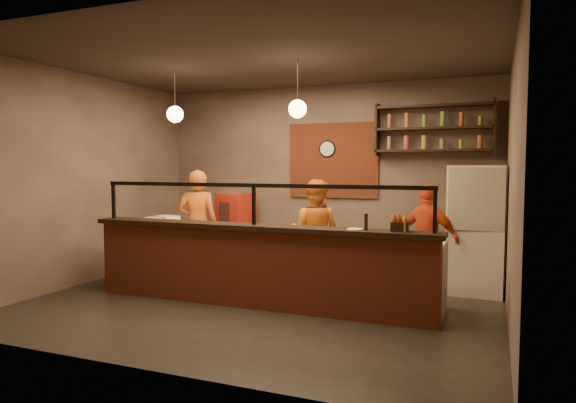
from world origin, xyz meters
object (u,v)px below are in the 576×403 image
at_px(cook_mid, 315,233).
at_px(condiment_caddy, 400,226).
at_px(cook_left, 198,225).
at_px(pizza_dough, 235,231).
at_px(pepper_mill, 366,222).
at_px(fridge, 476,230).
at_px(cook_right, 428,239).
at_px(wall_clock, 328,149).
at_px(red_cooler, 236,229).

height_order(cook_mid, condiment_caddy, cook_mid).
distance_m(cook_left, pizza_dough, 1.21).
distance_m(cook_mid, pepper_mill, 1.85).
bearing_deg(condiment_caddy, cook_left, 162.18).
xyz_separation_m(cook_left, pizza_dough, (1.01, -0.67, 0.04)).
height_order(fridge, condiment_caddy, fridge).
bearing_deg(cook_right, wall_clock, -10.24).
xyz_separation_m(wall_clock, pizza_dough, (-0.62, -2.31, -1.19)).
relative_size(cook_right, pepper_mill, 8.02).
height_order(cook_left, pizza_dough, cook_left).
relative_size(cook_right, fridge, 0.86).
bearing_deg(condiment_caddy, wall_clock, 122.45).
bearing_deg(pepper_mill, red_cooler, 140.36).
bearing_deg(condiment_caddy, red_cooler, 144.49).
bearing_deg(pepper_mill, wall_clock, 115.84).
bearing_deg(pizza_dough, cook_mid, 47.74).
bearing_deg(wall_clock, cook_left, -134.83).
bearing_deg(cook_mid, pepper_mill, 129.03).
xyz_separation_m(fridge, condiment_caddy, (-0.77, -1.79, 0.21)).
distance_m(pizza_dough, pepper_mill, 2.04).
relative_size(wall_clock, pizza_dough, 0.56).
xyz_separation_m(cook_left, red_cooler, (-0.02, 1.33, -0.22)).
bearing_deg(cook_right, cook_left, 29.37).
bearing_deg(red_cooler, cook_left, -72.44).
relative_size(wall_clock, fridge, 0.17).
bearing_deg(wall_clock, red_cooler, -169.32).
distance_m(cook_left, cook_mid, 1.89).
bearing_deg(pizza_dough, cook_right, 24.41).
bearing_deg(red_cooler, wall_clock, 27.54).
relative_size(cook_left, cook_right, 1.12).
xyz_separation_m(wall_clock, cook_left, (-1.63, -1.64, -1.23)).
bearing_deg(condiment_caddy, fridge, 66.59).
distance_m(condiment_caddy, pepper_mill, 0.39).
xyz_separation_m(cook_right, pepper_mill, (-0.52, -1.62, 0.38)).
relative_size(wall_clock, cook_right, 0.19).
bearing_deg(red_cooler, condiment_caddy, -18.66).
height_order(cook_left, cook_mid, cook_left).
distance_m(cook_mid, condiment_caddy, 2.04).
relative_size(red_cooler, pepper_mill, 6.71).
relative_size(red_cooler, condiment_caddy, 6.59).
relative_size(cook_right, condiment_caddy, 7.87).
xyz_separation_m(wall_clock, pepper_mill, (1.35, -2.79, -0.94)).
bearing_deg(cook_mid, pizza_dough, 48.99).
relative_size(fridge, pepper_mill, 9.37).
relative_size(pizza_dough, condiment_caddy, 2.71).
bearing_deg(cook_mid, condiment_caddy, 138.86).
distance_m(cook_right, red_cooler, 3.62).
xyz_separation_m(fridge, pepper_mill, (-1.15, -1.86, 0.25)).
bearing_deg(wall_clock, cook_right, -32.09).
height_order(fridge, red_cooler, fridge).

